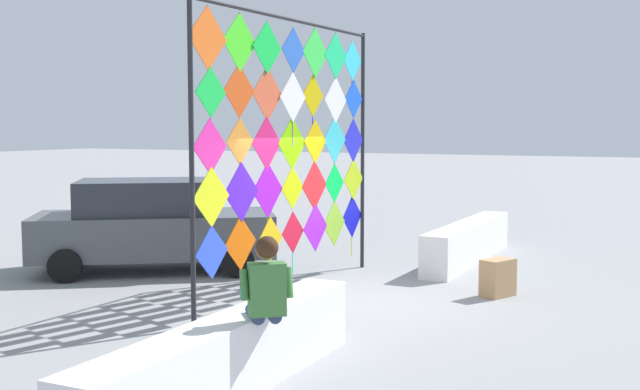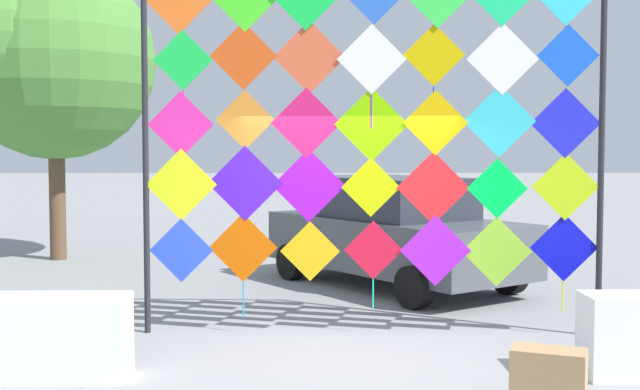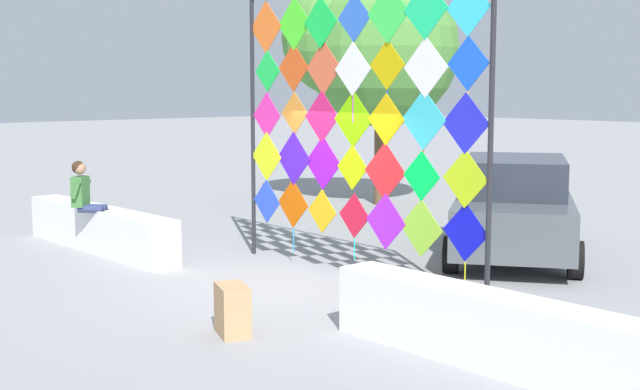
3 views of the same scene
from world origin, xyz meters
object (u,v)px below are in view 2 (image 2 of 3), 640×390
at_px(kite_display_rack, 370,112).
at_px(tree_palm_like, 42,56).
at_px(cardboard_box_large, 548,387).
at_px(parked_car, 393,231).

height_order(kite_display_rack, tree_palm_like, tree_palm_like).
bearing_deg(cardboard_box_large, kite_display_rack, 111.03).
distance_m(cardboard_box_large, tree_palm_like, 12.10).
relative_size(parked_car, cardboard_box_large, 7.82).
bearing_deg(parked_car, cardboard_box_large, -84.76).
relative_size(cardboard_box_large, tree_palm_like, 0.10).
height_order(parked_car, cardboard_box_large, parked_car).
xyz_separation_m(parked_car, cardboard_box_large, (0.58, -6.30, -0.56)).
distance_m(kite_display_rack, cardboard_box_large, 3.97).
bearing_deg(tree_palm_like, kite_display_rack, -47.38).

